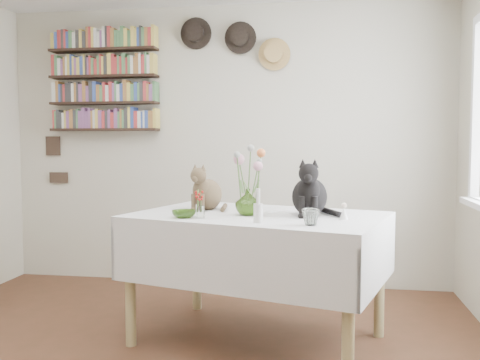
% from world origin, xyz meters
% --- Properties ---
extents(room, '(4.08, 4.58, 2.58)m').
position_xyz_m(room, '(0.00, 0.00, 1.25)').
color(room, brown).
rests_on(room, ground).
extents(dining_table, '(1.76, 1.39, 0.83)m').
position_xyz_m(dining_table, '(0.48, 0.86, 0.62)').
color(dining_table, white).
rests_on(dining_table, room).
extents(tabby_cat, '(0.29, 0.32, 0.32)m').
position_xyz_m(tabby_cat, '(0.11, 1.04, 0.99)').
color(tabby_cat, brown).
rests_on(tabby_cat, dining_table).
extents(black_cat, '(0.25, 0.31, 0.36)m').
position_xyz_m(black_cat, '(0.80, 0.86, 1.01)').
color(black_cat, black).
rests_on(black_cat, dining_table).
extents(flower_vase, '(0.22, 0.22, 0.17)m').
position_xyz_m(flower_vase, '(0.42, 0.79, 0.91)').
color(flower_vase, '#79AA42').
rests_on(flower_vase, dining_table).
extents(green_bowl, '(0.15, 0.15, 0.05)m').
position_xyz_m(green_bowl, '(0.06, 0.62, 0.85)').
color(green_bowl, '#79AA42').
rests_on(green_bowl, dining_table).
extents(drinking_glass, '(0.14, 0.14, 0.09)m').
position_xyz_m(drinking_glass, '(0.82, 0.44, 0.87)').
color(drinking_glass, white).
rests_on(drinking_glass, dining_table).
extents(candlestick, '(0.05, 0.05, 0.20)m').
position_xyz_m(candlestick, '(0.52, 0.49, 0.89)').
color(candlestick, white).
rests_on(candlestick, dining_table).
extents(berry_jar, '(0.05, 0.05, 0.19)m').
position_xyz_m(berry_jar, '(0.16, 0.61, 0.91)').
color(berry_jar, white).
rests_on(berry_jar, dining_table).
extents(porcelain_figurine, '(0.05, 0.05, 0.10)m').
position_xyz_m(porcelain_figurine, '(1.01, 0.69, 0.87)').
color(porcelain_figurine, white).
rests_on(porcelain_figurine, dining_table).
extents(flower_bouquet, '(0.17, 0.13, 0.39)m').
position_xyz_m(flower_bouquet, '(0.42, 0.80, 1.17)').
color(flower_bouquet, '#4C7233').
rests_on(flower_bouquet, flower_vase).
extents(bookshelf_unit, '(1.00, 0.16, 0.91)m').
position_xyz_m(bookshelf_unit, '(-1.10, 2.16, 1.84)').
color(bookshelf_unit, black).
rests_on(bookshelf_unit, room).
extents(wall_hats, '(0.98, 0.09, 0.48)m').
position_xyz_m(wall_hats, '(0.12, 2.19, 2.17)').
color(wall_hats, black).
rests_on(wall_hats, room).
extents(wall_art_plaques, '(0.21, 0.02, 0.44)m').
position_xyz_m(wall_art_plaques, '(-1.63, 2.23, 1.12)').
color(wall_art_plaques, '#38281E').
rests_on(wall_art_plaques, room).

